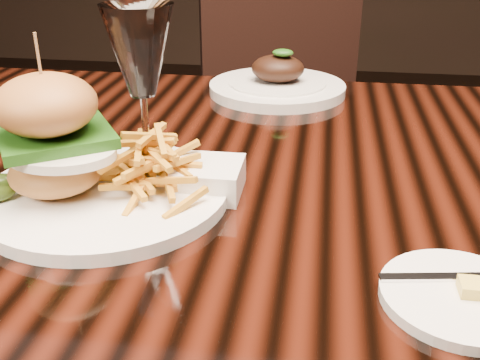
# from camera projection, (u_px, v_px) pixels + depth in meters

# --- Properties ---
(dining_table) EXTENTS (1.60, 0.90, 0.75)m
(dining_table) POSITION_uv_depth(u_px,v_px,m) (266.00, 228.00, 0.73)
(dining_table) COLOR black
(dining_table) RESTS_ON ground
(burger_plate) EXTENTS (0.28, 0.28, 0.19)m
(burger_plate) POSITION_uv_depth(u_px,v_px,m) (97.00, 160.00, 0.62)
(burger_plate) COLOR white
(burger_plate) RESTS_ON dining_table
(side_saucer) EXTENTS (0.13, 0.13, 0.02)m
(side_saucer) POSITION_uv_depth(u_px,v_px,m) (460.00, 296.00, 0.47)
(side_saucer) COLOR white
(side_saucer) RESTS_ON dining_table
(ramekin) EXTENTS (0.10, 0.10, 0.04)m
(ramekin) POSITION_uv_depth(u_px,v_px,m) (209.00, 178.00, 0.65)
(ramekin) COLOR white
(ramekin) RESTS_ON dining_table
(wine_glass) EXTENTS (0.08, 0.08, 0.21)m
(wine_glass) POSITION_uv_depth(u_px,v_px,m) (140.00, 57.00, 0.60)
(wine_glass) COLOR white
(wine_glass) RESTS_ON dining_table
(water_tumbler) EXTENTS (0.07, 0.07, 0.10)m
(water_tumbler) POSITION_uv_depth(u_px,v_px,m) (50.00, 119.00, 0.73)
(water_tumbler) COLOR white
(water_tumbler) RESTS_ON dining_table
(far_dish) EXTENTS (0.24, 0.24, 0.08)m
(far_dish) POSITION_uv_depth(u_px,v_px,m) (277.00, 85.00, 1.01)
(far_dish) COLOR white
(far_dish) RESTS_ON dining_table
(chair_far) EXTENTS (0.58, 0.59, 0.95)m
(chair_far) POSITION_uv_depth(u_px,v_px,m) (288.00, 111.00, 1.58)
(chair_far) COLOR black
(chair_far) RESTS_ON ground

